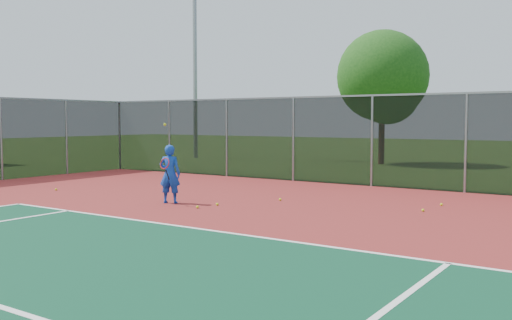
{
  "coord_description": "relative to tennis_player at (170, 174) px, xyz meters",
  "views": [
    {
      "loc": [
        4.35,
        -5.72,
        2.2
      ],
      "look_at": [
        -2.89,
        5.0,
        1.3
      ],
      "focal_mm": 40.0,
      "sensor_mm": 36.0,
      "label": 1
    }
  ],
  "objects": [
    {
      "name": "ground",
      "position": [
        5.88,
        -5.37,
        -0.8
      ],
      "size": [
        120.0,
        120.0,
        0.0
      ],
      "primitive_type": "plane",
      "color": "#2C5017",
      "rests_on": "ground"
    },
    {
      "name": "court_apron",
      "position": [
        5.88,
        -3.37,
        -0.79
      ],
      "size": [
        30.0,
        20.0,
        0.02
      ],
      "primitive_type": "cube",
      "color": "maroon",
      "rests_on": "ground"
    },
    {
      "name": "fence_back",
      "position": [
        5.88,
        6.63,
        0.77
      ],
      "size": [
        30.0,
        0.06,
        3.03
      ],
      "color": "black",
      "rests_on": "court_apron"
    },
    {
      "name": "tennis_player",
      "position": [
        0.0,
        0.0,
        0.0
      ],
      "size": [
        0.67,
        0.7,
        2.11
      ],
      "color": "#1344BA",
      "rests_on": "court_apron"
    },
    {
      "name": "practice_ball_0",
      "position": [
        2.18,
        2.01,
        -0.74
      ],
      "size": [
        0.07,
        0.07,
        0.07
      ],
      "primitive_type": "sphere",
      "color": "#D2E91B",
      "rests_on": "court_apron"
    },
    {
      "name": "practice_ball_1",
      "position": [
        5.99,
        2.34,
        -0.74
      ],
      "size": [
        0.07,
        0.07,
        0.07
      ],
      "primitive_type": "sphere",
      "color": "#D2E91B",
      "rests_on": "court_apron"
    },
    {
      "name": "practice_ball_2",
      "position": [
        1.18,
        -0.29,
        -0.74
      ],
      "size": [
        0.07,
        0.07,
        0.07
      ],
      "primitive_type": "sphere",
      "color": "#D2E91B",
      "rests_on": "court_apron"
    },
    {
      "name": "practice_ball_5",
      "position": [
        6.08,
        3.52,
        -0.74
      ],
      "size": [
        0.07,
        0.07,
        0.07
      ],
      "primitive_type": "sphere",
      "color": "#D2E91B",
      "rests_on": "court_apron"
    },
    {
      "name": "practice_ball_6",
      "position": [
        1.31,
        0.34,
        -0.74
      ],
      "size": [
        0.07,
        0.07,
        0.07
      ],
      "primitive_type": "sphere",
      "color": "#D2E91B",
      "rests_on": "court_apron"
    },
    {
      "name": "practice_ball_7",
      "position": [
        -4.78,
        0.01,
        -0.74
      ],
      "size": [
        0.07,
        0.07,
        0.07
      ],
      "primitive_type": "sphere",
      "color": "#D2E91B",
      "rests_on": "court_apron"
    },
    {
      "name": "floodlight_nw",
      "position": [
        -11.36,
        14.55,
        6.56
      ],
      "size": [
        0.9,
        0.4,
        13.14
      ],
      "color": "gray",
      "rests_on": "ground"
    },
    {
      "name": "tree_back_left",
      "position": [
        -0.47,
        16.1,
        3.4
      ],
      "size": [
        4.56,
        4.56,
        6.69
      ],
      "color": "#332012",
      "rests_on": "ground"
    }
  ]
}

